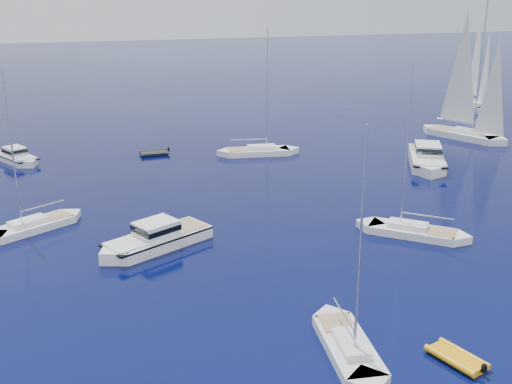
% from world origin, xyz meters
% --- Properties ---
extents(motor_cruiser_centre, '(10.43, 7.54, 2.67)m').
position_xyz_m(motor_cruiser_centre, '(-8.29, 20.45, 0.00)').
color(motor_cruiser_centre, white).
rests_on(motor_cruiser_centre, ground).
extents(motor_cruiser_distant, '(8.35, 12.12, 3.08)m').
position_xyz_m(motor_cruiser_distant, '(23.82, 35.05, 0.00)').
color(motor_cruiser_distant, white).
rests_on(motor_cruiser_distant, ground).
extents(motor_cruiser_horizon, '(6.37, 8.33, 2.15)m').
position_xyz_m(motor_cruiser_horizon, '(-20.42, 49.08, 0.00)').
color(motor_cruiser_horizon, silver).
rests_on(motor_cruiser_horizon, ground).
extents(sailboat_fore, '(3.32, 9.45, 13.61)m').
position_xyz_m(sailboat_fore, '(0.20, 2.97, 0.00)').
color(sailboat_fore, silver).
rests_on(sailboat_fore, ground).
extents(sailboat_mid_r, '(9.11, 8.17, 14.32)m').
position_xyz_m(sailboat_mid_r, '(12.07, 17.22, 0.00)').
color(sailboat_mid_r, white).
rests_on(sailboat_mid_r, ground).
extents(sailboat_mid_l, '(9.32, 6.94, 13.82)m').
position_xyz_m(sailboat_mid_l, '(-17.53, 26.87, 0.00)').
color(sailboat_mid_l, white).
rests_on(sailboat_mid_l, ground).
extents(sailboat_centre, '(10.55, 3.91, 15.14)m').
position_xyz_m(sailboat_centre, '(6.98, 44.56, 0.00)').
color(sailboat_centre, white).
rests_on(sailboat_centre, ground).
extents(sailboat_sails_r, '(8.68, 12.67, 18.49)m').
position_xyz_m(sailboat_sails_r, '(35.03, 45.06, 0.00)').
color(sailboat_sails_r, white).
rests_on(sailboat_sails_r, ground).
extents(sailboat_sails_far, '(6.20, 12.78, 18.19)m').
position_xyz_m(sailboat_sails_far, '(48.39, 62.55, 0.00)').
color(sailboat_sails_far, silver).
rests_on(sailboat_sails_far, ground).
extents(tender_yellow, '(2.89, 3.83, 0.95)m').
position_xyz_m(tender_yellow, '(5.50, 0.58, 0.00)').
color(tender_yellow, '#F0A50E').
rests_on(tender_yellow, ground).
extents(tender_grey_far, '(3.60, 2.14, 0.95)m').
position_xyz_m(tender_grey_far, '(-4.96, 47.78, 0.00)').
color(tender_grey_far, black).
rests_on(tender_grey_far, ground).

